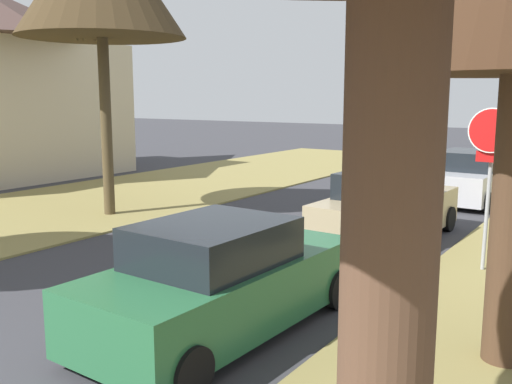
{
  "coord_description": "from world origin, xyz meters",
  "views": [
    {
      "loc": [
        6.73,
        -0.91,
        3.22
      ],
      "look_at": [
        0.75,
        8.02,
        1.42
      ],
      "focal_mm": 40.33,
      "sensor_mm": 36.0,
      "label": 1
    }
  ],
  "objects_px": {
    "stop_sign_far": "(490,154)",
    "parked_sedan_silver": "(471,178)",
    "parked_sedan_green": "(222,281)",
    "parked_sedan_tan": "(387,208)"
  },
  "relations": [
    {
      "from": "stop_sign_far",
      "to": "parked_sedan_silver",
      "type": "relative_size",
      "value": 0.67
    },
    {
      "from": "parked_sedan_silver",
      "to": "parked_sedan_tan",
      "type": "bearing_deg",
      "value": -93.38
    },
    {
      "from": "parked_sedan_green",
      "to": "parked_sedan_silver",
      "type": "height_order",
      "value": "same"
    },
    {
      "from": "stop_sign_far",
      "to": "parked_sedan_green",
      "type": "relative_size",
      "value": 0.67
    },
    {
      "from": "parked_sedan_silver",
      "to": "parked_sedan_green",
      "type": "bearing_deg",
      "value": -91.6
    },
    {
      "from": "parked_sedan_tan",
      "to": "parked_sedan_silver",
      "type": "xyz_separation_m",
      "value": [
        0.36,
        6.11,
        0.0
      ]
    },
    {
      "from": "parked_sedan_tan",
      "to": "parked_sedan_green",
      "type": "bearing_deg",
      "value": -89.84
    },
    {
      "from": "parked_sedan_tan",
      "to": "parked_sedan_silver",
      "type": "relative_size",
      "value": 1.0
    },
    {
      "from": "stop_sign_far",
      "to": "parked_sedan_green",
      "type": "distance_m",
      "value": 5.6
    },
    {
      "from": "parked_sedan_green",
      "to": "parked_sedan_tan",
      "type": "bearing_deg",
      "value": 90.16
    }
  ]
}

